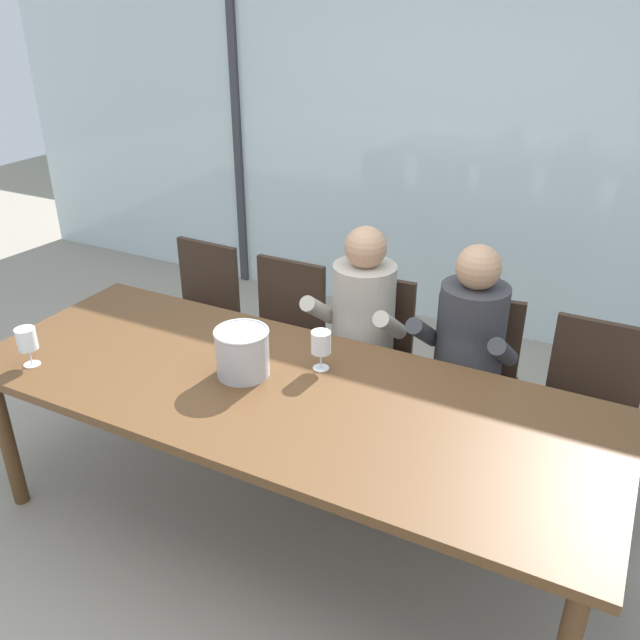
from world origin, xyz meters
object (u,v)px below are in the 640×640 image
Objects in this scene: person_beige_jumper at (357,328)px; wine_glass_near_bucket at (321,344)px; ice_bucket_primary at (242,352)px; person_charcoal_jacket at (464,353)px; chair_near_curtain at (200,305)px; chair_left_of_center at (282,328)px; chair_near_window_right at (589,402)px; chair_center at (368,348)px; chair_right_of_center at (472,373)px; dining_table at (281,401)px; wine_glass_by_left_taster at (27,341)px.

wine_glass_near_bucket is (0.09, -0.57, 0.21)m from person_beige_jumper.
person_charcoal_jacket is at bearing 45.93° from ice_bucket_primary.
chair_near_curtain is at bearing 135.68° from ice_bucket_primary.
chair_left_of_center is at bearing 165.91° from person_beige_jumper.
chair_left_of_center is 1.00× the size of chair_near_window_right.
chair_near_window_right is (1.11, -0.00, 0.00)m from chair_center.
chair_left_of_center is at bearing 172.13° from chair_right_of_center.
chair_near_curtain is at bearing 171.08° from chair_right_of_center.
chair_left_of_center is at bearing -179.74° from chair_near_window_right.
person_charcoal_jacket reaches higher than chair_center.
person_charcoal_jacket reaches higher than wine_glass_near_bucket.
chair_near_curtain is 0.59m from chair_left_of_center.
dining_table is 1.06m from chair_left_of_center.
ice_bucket_primary is at bearing 173.18° from dining_table.
person_beige_jumper is 5.22× the size of ice_bucket_primary.
chair_near_curtain is at bearing 174.77° from chair_center.
person_charcoal_jacket is 0.76m from wine_glass_near_bucket.
chair_right_of_center is 1.22m from ice_bucket_primary.
person_beige_jumper reaches higher than chair_left_of_center.
chair_near_window_right is 5.04× the size of wine_glass_near_bucket.
chair_left_of_center is 1.08m from person_charcoal_jacket.
chair_near_curtain is 1.31m from wine_glass_by_left_taster.
dining_table is 0.29m from wine_glass_near_bucket.
wine_glass_near_bucket is (0.27, 0.19, 0.01)m from ice_bucket_primary.
ice_bucket_primary reaches higher than chair_near_window_right.
chair_near_curtain is at bearing 177.99° from person_charcoal_jacket.
chair_near_curtain reaches higher than dining_table.
person_beige_jumper is at bearing 98.67° from wine_glass_near_bucket.
chair_center is 1.00× the size of chair_near_window_right.
wine_glass_by_left_taster is at bearing -141.91° from person_charcoal_jacket.
person_charcoal_jacket is (1.06, -0.12, 0.17)m from chair_left_of_center.
chair_near_window_right is at bearing 4.97° from person_beige_jumper.
chair_near_curtain is 1.00× the size of chair_right_of_center.
chair_center and chair_near_window_right have the same top height.
person_charcoal_jacket reaches higher than chair_near_curtain.
wine_glass_by_left_taster reaches higher than chair_right_of_center.
chair_right_of_center is 5.04× the size of wine_glass_by_left_taster.
wine_glass_near_bucket is at bearing -146.20° from chair_near_window_right.
dining_table is 0.78m from person_beige_jumper.
person_beige_jumper is 1.00× the size of person_charcoal_jacket.
wine_glass_by_left_taster is (-2.15, -1.23, 0.38)m from chair_near_window_right.
person_beige_jumper is at bearing -175.90° from chair_right_of_center.
wine_glass_by_left_taster is (-0.52, -1.23, 0.38)m from chair_left_of_center.
chair_center is 5.04× the size of wine_glass_near_bucket.
wine_glass_by_left_taster is (-1.60, -1.24, 0.38)m from chair_right_of_center.
chair_center is at bearing 172.09° from chair_right_of_center.
person_beige_jumper reaches higher than wine_glass_near_bucket.
wine_glass_by_left_taster reaches higher than chair_center.
chair_right_of_center is at bearing 58.13° from dining_table.
chair_left_of_center is at bearing -0.43° from chair_near_curtain.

